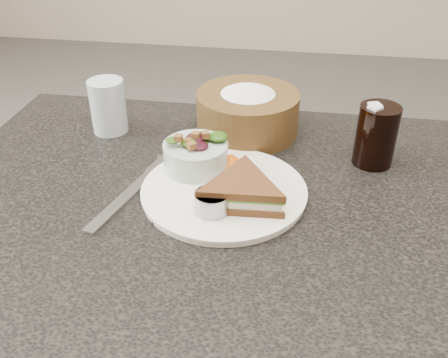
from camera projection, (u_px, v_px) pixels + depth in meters
name	position (u px, v px, depth m)	size (l,w,h in m)	color
dining_table	(228.00, 348.00, 1.02)	(1.00, 0.70, 0.75)	black
dinner_plate	(224.00, 191.00, 0.82)	(0.27, 0.27, 0.01)	white
sandwich	(242.00, 191.00, 0.77)	(0.16, 0.16, 0.04)	#492A15
salad_bowl	(196.00, 151.00, 0.85)	(0.11, 0.11, 0.06)	#A4B4AB
dressing_ramekin	(212.00, 202.00, 0.75)	(0.05, 0.05, 0.03)	gray
orange_wedge	(231.00, 160.00, 0.86)	(0.06, 0.06, 0.03)	#FB5E05
fork	(126.00, 197.00, 0.81)	(0.02, 0.20, 0.01)	#ACB0B5
knife	(159.00, 186.00, 0.84)	(0.01, 0.20, 0.00)	#97999E
bread_basket	(248.00, 106.00, 0.97)	(0.20, 0.20, 0.11)	brown
cola_glass	(377.00, 132.00, 0.87)	(0.07, 0.07, 0.12)	black
water_glass	(108.00, 106.00, 0.98)	(0.07, 0.07, 0.11)	#B2C1CB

